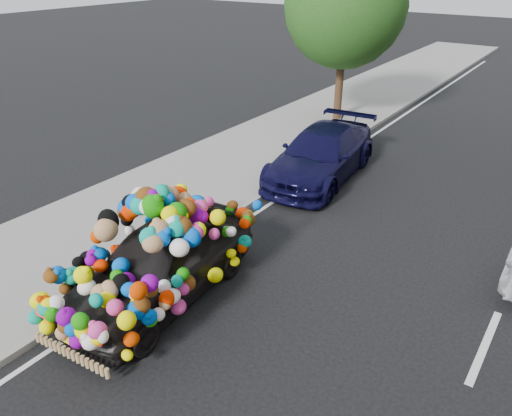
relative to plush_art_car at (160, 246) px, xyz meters
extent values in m
plane|color=black|center=(1.55, 1.93, -1.04)|extent=(100.00, 100.00, 0.00)
cube|color=gray|center=(-2.75, 1.93, -0.98)|extent=(4.00, 60.00, 0.12)
cube|color=gray|center=(-0.80, 1.93, -0.98)|extent=(0.15, 60.00, 0.13)
cylinder|color=#332114|center=(-2.25, 11.43, 0.32)|extent=(0.28, 0.28, 2.73)
sphere|color=#124414|center=(-2.25, 11.43, 2.99)|extent=(4.20, 4.20, 4.20)
imported|color=black|center=(0.00, 0.00, -0.34)|extent=(1.95, 4.21, 1.39)
cube|color=red|center=(-0.40, -2.10, -0.26)|extent=(0.22, 0.08, 0.14)
cube|color=red|center=(0.72, -2.02, -0.26)|extent=(0.22, 0.08, 0.14)
cube|color=yellow|center=(0.16, -2.07, -0.56)|extent=(0.34, 0.07, 0.12)
imported|color=black|center=(-0.25, 6.43, -0.37)|extent=(2.36, 4.83, 1.35)
camera|label=1|loc=(5.63, -5.14, 4.53)|focal=35.00mm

